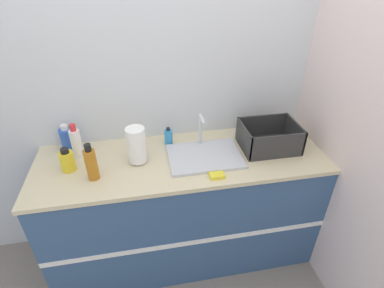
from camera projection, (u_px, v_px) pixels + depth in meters
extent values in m
plane|color=slate|center=(191.00, 282.00, 2.26)|extent=(12.00, 12.00, 0.00)
cube|color=silver|center=(174.00, 88.00, 2.11)|extent=(4.33, 0.06, 2.60)
cube|color=silver|center=(331.00, 97.00, 1.97)|extent=(0.06, 2.63, 2.60)
cube|color=#33517A|center=(184.00, 209.00, 2.28)|extent=(1.93, 0.63, 0.91)
cube|color=white|center=(191.00, 242.00, 2.02)|extent=(1.93, 0.01, 0.04)
cube|color=beige|center=(183.00, 159.00, 2.02)|extent=(1.96, 0.66, 0.03)
cube|color=silver|center=(205.00, 156.00, 2.01)|extent=(0.48, 0.35, 0.02)
cylinder|color=silver|center=(200.00, 129.00, 2.07)|extent=(0.02, 0.02, 0.22)
cylinder|color=silver|center=(202.00, 119.00, 1.96)|extent=(0.02, 0.12, 0.02)
cylinder|color=#4C4C51|center=(138.00, 161.00, 1.97)|extent=(0.09, 0.09, 0.01)
cylinder|color=white|center=(136.00, 145.00, 1.91)|extent=(0.12, 0.12, 0.24)
cube|color=#2D2D2D|center=(268.00, 146.00, 2.12)|extent=(0.38, 0.30, 0.01)
cube|color=#2D2D2D|center=(278.00, 147.00, 1.95)|extent=(0.38, 0.01, 0.17)
cube|color=#2D2D2D|center=(262.00, 125.00, 2.19)|extent=(0.38, 0.01, 0.17)
cube|color=#2D2D2D|center=(244.00, 138.00, 2.04)|extent=(0.01, 0.30, 0.17)
cube|color=#2D2D2D|center=(294.00, 133.00, 2.10)|extent=(0.01, 0.30, 0.17)
cylinder|color=#2D56B7|center=(67.00, 139.00, 2.06)|extent=(0.09, 0.09, 0.15)
cylinder|color=silver|center=(64.00, 127.00, 2.01)|extent=(0.05, 0.05, 0.03)
cylinder|color=#B26B19|center=(91.00, 165.00, 1.78)|extent=(0.07, 0.07, 0.20)
cylinder|color=black|center=(88.00, 148.00, 1.71)|extent=(0.04, 0.04, 0.04)
cylinder|color=white|center=(77.00, 144.00, 1.97)|extent=(0.07, 0.07, 0.20)
cylinder|color=red|center=(73.00, 128.00, 1.90)|extent=(0.04, 0.04, 0.04)
cylinder|color=yellow|center=(67.00, 161.00, 1.87)|extent=(0.09, 0.09, 0.13)
cylinder|color=black|center=(65.00, 151.00, 1.82)|extent=(0.05, 0.05, 0.03)
cylinder|color=#338CCC|center=(168.00, 137.00, 2.13)|extent=(0.06, 0.06, 0.11)
cylinder|color=black|center=(168.00, 129.00, 2.09)|extent=(0.03, 0.03, 0.02)
cube|color=yellow|center=(217.00, 175.00, 1.83)|extent=(0.09, 0.06, 0.02)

